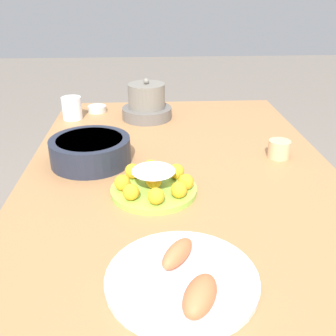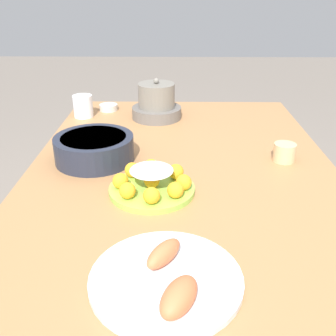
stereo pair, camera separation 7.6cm
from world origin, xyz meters
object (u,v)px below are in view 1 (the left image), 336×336
object	(u,v)px
sauce_bowl	(97,109)
cup_far	(72,108)
serving_bowl	(90,150)
seafood_platter	(184,279)
cake_plate	(154,184)
warming_pot	(147,104)
dining_table	(180,191)
cup_near	(279,149)

from	to	relation	value
sauce_bowl	cup_far	bearing A→B (deg)	134.42
serving_bowl	seafood_platter	distance (m)	0.64
cake_plate	warming_pot	xyz separation A→B (m)	(0.66, 0.01, 0.04)
dining_table	cup_near	world-z (taller)	cup_near
dining_table	cake_plate	size ratio (longest dim) A/B	6.16
dining_table	cup_far	distance (m)	0.68
cake_plate	seafood_platter	size ratio (longest dim) A/B	0.79
serving_bowl	cup_far	bearing A→B (deg)	16.27
cup_near	cup_far	size ratio (longest dim) A/B	0.77
cake_plate	sauce_bowl	world-z (taller)	cake_plate
warming_pot	serving_bowl	bearing A→B (deg)	156.98
serving_bowl	warming_pot	xyz separation A→B (m)	(0.44, -0.19, 0.02)
dining_table	warming_pot	xyz separation A→B (m)	(0.51, 0.10, 0.15)
sauce_bowl	seafood_platter	size ratio (longest dim) A/B	0.27
seafood_platter	cup_far	distance (m)	1.11
cup_far	sauce_bowl	bearing A→B (deg)	-45.58
cup_far	warming_pot	bearing A→B (deg)	-92.24
seafood_platter	cup_near	distance (m)	0.70
seafood_platter	dining_table	bearing A→B (deg)	-4.20
dining_table	cup_far	bearing A→B (deg)	39.24
dining_table	seafood_platter	distance (m)	0.54
cake_plate	sauce_bowl	bearing A→B (deg)	17.43
sauce_bowl	cake_plate	bearing A→B (deg)	-162.57
cup_near	warming_pot	bearing A→B (deg)	45.35
cake_plate	warming_pot	distance (m)	0.66
sauce_bowl	warming_pot	xyz separation A→B (m)	(-0.11, -0.23, 0.05)
serving_bowl	warming_pot	distance (m)	0.48
cake_plate	cup_far	size ratio (longest dim) A/B	2.57
cake_plate	seafood_platter	xyz separation A→B (m)	(-0.37, -0.05, -0.01)
seafood_platter	cup_far	size ratio (longest dim) A/B	3.27
cake_plate	warming_pot	size ratio (longest dim) A/B	1.15
dining_table	cup_near	distance (m)	0.36
dining_table	sauce_bowl	size ratio (longest dim) A/B	18.15
serving_bowl	sauce_bowl	bearing A→B (deg)	3.95
dining_table	cake_plate	xyz separation A→B (m)	(-0.15, 0.09, 0.11)
seafood_platter	warming_pot	distance (m)	1.03
cup_near	cup_far	world-z (taller)	cup_far
seafood_platter	cup_far	bearing A→B (deg)	20.23
serving_bowl	sauce_bowl	distance (m)	0.55
seafood_platter	cake_plate	bearing A→B (deg)	7.67
serving_bowl	dining_table	bearing A→B (deg)	-102.35
sauce_bowl	cup_far	xyz separation A→B (m)	(-0.09, 0.09, 0.03)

